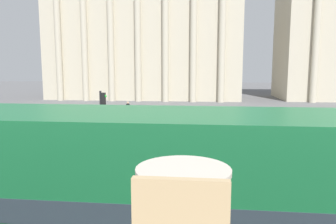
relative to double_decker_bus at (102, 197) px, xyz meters
name	(u,v)px	position (x,y,z in m)	size (l,w,h in m)	color
double_decker_bus	(102,197)	(0.00, 0.00, 0.00)	(10.46, 2.64, 3.98)	black
cafe_dining_table	(183,198)	(1.93, -4.24, 1.83)	(0.60, 0.60, 0.73)	#2D2D30
plaza_building_left	(146,42)	(-7.14, 45.61, 6.43)	(29.24, 13.85, 17.32)	beige
traffic_light_mid	(102,112)	(-3.77, 11.88, 0.07)	(0.42, 0.24, 3.49)	black
pedestrian_grey	(260,116)	(6.41, 19.64, -1.22)	(0.32, 0.32, 1.74)	#282B33
pedestrian_blue	(234,116)	(4.45, 19.99, -1.23)	(0.32, 0.32, 1.72)	#282B33
pedestrian_black	(128,109)	(-5.04, 23.59, -1.30)	(0.32, 0.32, 1.61)	#282B33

